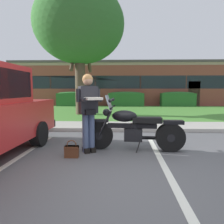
{
  "coord_description": "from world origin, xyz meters",
  "views": [
    {
      "loc": [
        -0.03,
        -3.15,
        1.36
      ],
      "look_at": [
        -0.18,
        1.44,
        0.85
      ],
      "focal_mm": 31.7,
      "sensor_mm": 36.0,
      "label": 1
    }
  ],
  "objects": [
    {
      "name": "motorcycle",
      "position": [
        0.41,
        1.24,
        0.49
      ],
      "size": [
        2.24,
        0.82,
        1.26
      ],
      "color": "black",
      "rests_on": "ground"
    },
    {
      "name": "concrete_walk",
      "position": [
        0.0,
        4.12,
        0.04
      ],
      "size": [
        60.0,
        1.5,
        0.08
      ],
      "primitive_type": "cube",
      "color": "#ADA89E",
      "rests_on": "ground"
    },
    {
      "name": "handbag",
      "position": [
        -0.97,
        0.71,
        0.14
      ],
      "size": [
        0.28,
        0.13,
        0.36
      ],
      "color": "#562D19",
      "rests_on": "ground"
    },
    {
      "name": "hedge_left",
      "position": [
        -3.61,
        13.11,
        0.65
      ],
      "size": [
        2.9,
        0.9,
        1.24
      ],
      "color": "#286028",
      "rests_on": "ground"
    },
    {
      "name": "rider_person",
      "position": [
        -0.67,
        1.08,
        1.01
      ],
      "size": [
        0.59,
        0.67,
        1.7
      ],
      "color": "black",
      "rests_on": "ground"
    },
    {
      "name": "grass_lawn",
      "position": [
        0.0,
        8.96,
        0.03
      ],
      "size": [
        60.0,
        8.19,
        0.06
      ],
      "primitive_type": "cube",
      "color": "#478433",
      "rests_on": "ground"
    },
    {
      "name": "curb_strip",
      "position": [
        0.0,
        3.27,
        0.06
      ],
      "size": [
        60.0,
        0.2,
        0.12
      ],
      "primitive_type": "cube",
      "color": "#ADA89E",
      "rests_on": "ground"
    },
    {
      "name": "brick_building",
      "position": [
        1.85,
        18.89,
        1.95
      ],
      "size": [
        22.94,
        10.21,
        3.89
      ],
      "color": "brown",
      "rests_on": "ground"
    },
    {
      "name": "hedge_center_right",
      "position": [
        4.82,
        13.11,
        0.65
      ],
      "size": [
        2.71,
        0.9,
        1.24
      ],
      "color": "#286028",
      "rests_on": "ground"
    },
    {
      "name": "stall_stripe_1",
      "position": [
        0.79,
        0.2,
        0.0
      ],
      "size": [
        0.25,
        4.4,
        0.01
      ],
      "primitive_type": "cube",
      "rotation": [
        0.0,
        0.0,
        -0.03
      ],
      "color": "silver",
      "rests_on": "ground"
    },
    {
      "name": "hedge_center_left",
      "position": [
        0.6,
        13.11,
        0.65
      ],
      "size": [
        2.89,
        0.9,
        1.24
      ],
      "color": "#286028",
      "rests_on": "ground"
    },
    {
      "name": "ground_plane",
      "position": [
        0.0,
        0.0,
        0.0
      ],
      "size": [
        140.0,
        140.0,
        0.0
      ],
      "primitive_type": "plane",
      "color": "#565659"
    },
    {
      "name": "shade_tree",
      "position": [
        -2.07,
        7.49,
        4.7
      ],
      "size": [
        4.68,
        4.68,
        6.72
      ],
      "color": "#4C3D2D",
      "rests_on": "ground"
    },
    {
      "name": "stall_stripe_0",
      "position": [
        -2.06,
        0.2,
        0.0
      ],
      "size": [
        0.25,
        4.4,
        0.01
      ],
      "primitive_type": "cube",
      "rotation": [
        0.0,
        0.0,
        -0.03
      ],
      "color": "silver",
      "rests_on": "ground"
    }
  ]
}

